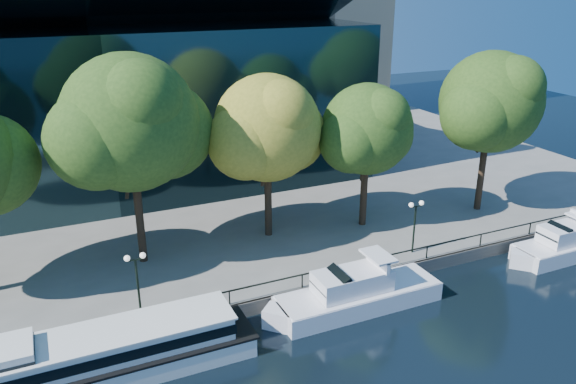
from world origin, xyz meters
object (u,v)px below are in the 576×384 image
cruiser_far (564,244)px  tree_3 (270,130)px  tour_boat (104,354)px  tree_2 (133,126)px  tree_5 (493,104)px  lamp_1 (136,270)px  tree_4 (369,131)px  lamp_2 (415,215)px  cruiser_near (352,294)px

cruiser_far → tree_3: size_ratio=0.80×
tour_boat → cruiser_far: bearing=-0.1°
tree_2 → tree_5: bearing=-4.6°
lamp_1 → tree_4: bearing=16.8°
lamp_2 → tree_5: bearing=23.5°
tree_4 → lamp_1: size_ratio=2.88×
lamp_1 → tree_3: bearing=31.9°
lamp_2 → tour_boat: bearing=-170.7°
tree_2 → lamp_2: 20.66m
tree_3 → lamp_2: (8.38, -7.16, -5.51)m
tour_boat → lamp_1: (2.60, 3.67, 2.62)m
cruiser_far → tree_5: tree_5 is taller
tour_boat → tree_5: tree_5 is taller
tree_2 → tree_3: 9.96m
cruiser_near → tree_5: bearing=24.3°
cruiser_far → tree_2: tree_2 is taller
tree_2 → tree_4: tree_2 is taller
lamp_1 → lamp_2: (19.90, 0.00, 0.00)m
cruiser_far → tree_2: (-29.55, 10.55, 9.89)m
tree_3 → lamp_1: tree_3 is taller
tree_3 → cruiser_near: bearing=-83.3°
tree_4 → tree_5: bearing=-6.9°
lamp_2 → tree_4: bearing=95.6°
tour_boat → tree_2: (4.27, 10.47, 9.58)m
cruiser_near → tree_3: 13.56m
tree_3 → tree_4: (7.81, -1.32, -0.59)m
tour_boat → cruiser_near: cruiser_near is taller
tree_3 → tree_5: tree_5 is taller
lamp_1 → tree_5: bearing=8.5°
tree_4 → lamp_2: bearing=-84.4°
cruiser_near → lamp_1: (-12.77, 3.41, 2.89)m
cruiser_far → tree_4: 17.18m
cruiser_near → tour_boat: bearing=-179.0°
cruiser_near → tree_4: tree_4 is taller
cruiser_far → tree_2: bearing=160.3°
lamp_2 → cruiser_far: bearing=-18.3°
tour_boat → cruiser_near: size_ratio=1.39×
tree_5 → lamp_2: size_ratio=3.39×
tour_boat → lamp_1: 5.21m
cruiser_far → lamp_1: 31.58m
tree_4 → lamp_1: tree_4 is taller
tree_3 → tree_2: bearing=-177.9°
cruiser_near → cruiser_far: size_ratio=1.20×
tree_2 → lamp_1: (-1.67, -6.80, -6.96)m
tree_4 → lamp_2: size_ratio=2.88×
tree_4 → lamp_2: tree_4 is taller
cruiser_near → tree_3: size_ratio=0.96×
cruiser_near → tree_3: tree_3 is taller
tour_boat → tree_4: 25.06m
tree_2 → lamp_2: size_ratio=3.65×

